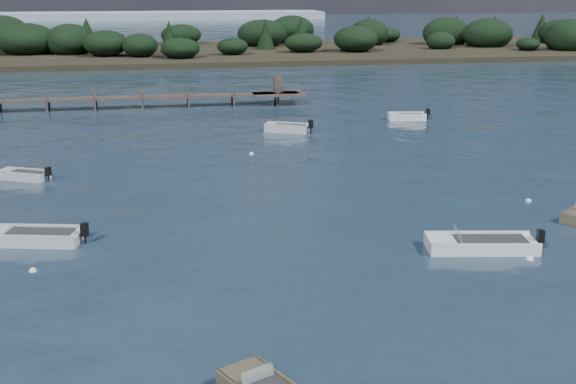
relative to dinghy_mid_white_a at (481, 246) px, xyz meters
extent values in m
plane|color=#162634|center=(-5.80, 53.11, -0.15)|extent=(400.00, 400.00, 0.00)
cube|color=brown|center=(-11.54, -9.09, 0.28)|extent=(1.59, 1.42, 0.12)
cube|color=silver|center=(-11.27, -9.67, 0.49)|extent=(1.01, 0.57, 0.36)
cube|color=silver|center=(0.02, 0.00, -0.06)|extent=(4.96, 2.59, 0.69)
cube|color=silver|center=(-1.74, 0.32, 0.35)|extent=(1.40, 1.77, 0.14)
cube|color=#28282B|center=(0.39, -0.07, 0.27)|extent=(3.41, 1.97, 0.12)
cube|color=silver|center=(-0.13, -0.82, 0.35)|extent=(4.66, 0.96, 0.14)
cube|color=silver|center=(0.17, 0.81, 0.35)|extent=(4.66, 0.96, 0.14)
cube|color=black|center=(2.55, -0.47, 0.46)|extent=(0.33, 0.38, 0.54)
cylinder|color=black|center=(2.55, -0.47, -0.01)|extent=(0.11, 0.11, 0.54)
cube|color=silver|center=(-1.00, 0.18, 0.58)|extent=(0.38, 1.28, 0.41)
cube|color=#B9BEC1|center=(-19.40, 4.61, -0.05)|extent=(4.60, 2.62, 0.72)
cube|color=#28282B|center=(-19.06, 4.53, 0.29)|extent=(3.18, 1.98, 0.12)
cube|color=#B9BEC1|center=(-19.58, 3.87, 0.37)|extent=(4.24, 1.14, 0.14)
cube|color=#B9BEC1|center=(-19.22, 5.35, 0.37)|extent=(4.24, 1.14, 0.14)
cube|color=black|center=(-17.07, 4.05, 0.50)|extent=(0.36, 0.41, 0.57)
cylinder|color=black|center=(-17.07, 4.05, 0.00)|extent=(0.12, 0.12, 0.57)
cube|color=#B9BEC1|center=(-21.56, 16.19, -0.06)|extent=(3.19, 2.39, 0.65)
cube|color=#B9BEC1|center=(-22.57, 16.69, 0.32)|extent=(1.12, 1.29, 0.13)
cube|color=#28282B|center=(-21.35, 16.08, 0.24)|extent=(2.24, 1.76, 0.11)
cube|color=#B9BEC1|center=(-21.80, 15.70, 0.32)|extent=(2.71, 1.41, 0.13)
cube|color=#B9BEC1|center=(-21.32, 16.68, 0.32)|extent=(2.71, 1.41, 0.13)
cube|color=black|center=(-20.05, 15.44, 0.43)|extent=(0.37, 0.40, 0.51)
cylinder|color=black|center=(-20.05, 15.44, -0.02)|extent=(0.12, 0.12, 0.51)
cube|color=#B9BEC1|center=(-3.48, 27.45, -0.04)|extent=(3.63, 2.72, 0.79)
cube|color=#B9BEC1|center=(-4.63, 28.02, 0.42)|extent=(1.27, 1.45, 0.16)
cube|color=#28282B|center=(-3.24, 27.33, 0.33)|extent=(2.54, 1.99, 0.14)
cube|color=#B9BEC1|center=(-3.75, 26.91, 0.42)|extent=(3.09, 1.63, 0.16)
cube|color=#B9BEC1|center=(-3.21, 28.00, 0.42)|extent=(3.09, 1.63, 0.16)
cube|color=black|center=(-1.75, 26.59, 0.56)|extent=(0.45, 0.48, 0.62)
cylinder|color=black|center=(-1.75, 26.59, 0.01)|extent=(0.15, 0.15, 0.62)
cube|color=silver|center=(7.58, 30.65, -0.05)|extent=(3.31, 1.74, 0.73)
cube|color=silver|center=(6.40, 30.84, 0.38)|extent=(0.92, 1.24, 0.15)
cube|color=#28282B|center=(7.83, 30.62, 0.30)|extent=(2.27, 1.33, 0.13)
cube|color=silver|center=(7.49, 30.10, 0.38)|extent=(3.13, 0.62, 0.15)
cube|color=silver|center=(7.67, 31.21, 0.38)|extent=(3.13, 0.62, 0.15)
cube|color=black|center=(9.36, 30.37, 0.51)|extent=(0.35, 0.40, 0.58)
cylinder|color=black|center=(9.36, 30.37, 0.00)|extent=(0.12, 0.12, 0.58)
sphere|color=white|center=(1.53, -1.52, -0.15)|extent=(0.32, 0.32, 0.32)
sphere|color=white|center=(-18.90, 1.04, -0.15)|extent=(0.32, 0.32, 0.32)
sphere|color=white|center=(-7.32, 20.15, -0.15)|extent=(0.32, 0.32, 0.32)
sphere|color=white|center=(5.74, 6.36, -0.15)|extent=(0.32, 0.32, 0.32)
cube|color=#473C34|center=(-1.80, 41.11, 0.85)|extent=(5.00, 3.20, 0.18)
cube|color=#473C34|center=(-1.80, 41.11, 1.75)|extent=(0.80, 0.80, 1.60)
cylinder|color=#473C34|center=(-27.53, 41.97, 0.25)|extent=(0.20, 0.20, 2.20)
cylinder|color=#473C34|center=(-23.26, 40.26, 0.25)|extent=(0.20, 0.20, 2.20)
cylinder|color=#473C34|center=(-23.26, 41.97, 0.25)|extent=(0.20, 0.20, 2.20)
cylinder|color=#473C34|center=(-19.00, 40.26, 0.25)|extent=(0.20, 0.20, 2.20)
cylinder|color=#473C34|center=(-19.00, 41.97, 0.25)|extent=(0.20, 0.20, 2.20)
cylinder|color=#473C34|center=(-14.73, 40.26, 0.25)|extent=(0.20, 0.20, 2.20)
cylinder|color=#473C34|center=(-14.73, 41.97, 0.25)|extent=(0.20, 0.20, 2.20)
cylinder|color=#473C34|center=(-10.46, 40.26, 0.25)|extent=(0.20, 0.20, 2.20)
cylinder|color=#473C34|center=(-10.46, 41.97, 0.25)|extent=(0.20, 0.20, 2.20)
cylinder|color=#473C34|center=(-6.20, 40.26, 0.25)|extent=(0.20, 0.20, 2.20)
cylinder|color=#473C34|center=(-6.20, 41.97, 0.25)|extent=(0.20, 0.20, 2.20)
cylinder|color=#473C34|center=(-1.93, 40.26, 0.25)|extent=(0.20, 0.20, 2.20)
cylinder|color=#473C34|center=(-1.93, 41.97, 0.25)|extent=(0.20, 0.20, 2.20)
cube|color=black|center=(19.20, 93.11, -0.15)|extent=(190.00, 40.00, 1.60)
ellipsoid|color=black|center=(19.20, 93.11, 2.65)|extent=(180.50, 36.00, 4.40)
camera|label=1|loc=(-13.78, -27.55, 11.01)|focal=45.00mm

